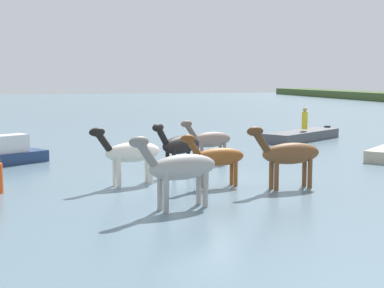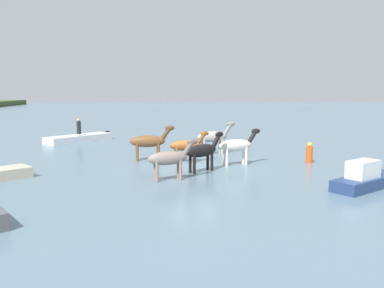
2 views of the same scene
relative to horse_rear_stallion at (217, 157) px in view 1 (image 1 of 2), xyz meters
The scene contains 10 objects.
ground_plane 1.51m from the horse_rear_stallion, 163.00° to the right, with size 205.99×205.99×0.00m, color slate.
horse_rear_stallion is the anchor object (origin of this frame).
horse_mid_herd 2.77m from the horse_rear_stallion, 109.65° to the right, with size 1.16×2.43×1.90m.
horse_pinto_flank 2.63m from the horse_rear_stallion, 165.61° to the right, with size 1.75×2.16×1.88m.
horse_dark_mare 2.21m from the horse_rear_stallion, 69.63° to the left, with size 0.83×2.54×1.97m.
horse_lead 3.20m from the horse_rear_stallion, 33.64° to the right, with size 1.20×2.54×1.99m.
horse_dun_straggler 4.50m from the horse_rear_stallion, 167.84° to the left, with size 1.08×2.29×1.80m.
boat_skiff_near 14.20m from the horse_rear_stallion, 144.74° to the left, with size 4.48×5.43×0.77m.
boat_tender_starboard 9.44m from the horse_rear_stallion, 131.24° to the right, with size 3.08×3.83×1.32m.
person_watcher_seated 14.21m from the horse_rear_stallion, 144.33° to the left, with size 0.32×0.32×1.19m.
Camera 1 is at (17.83, -4.45, 3.42)m, focal length 52.35 mm.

